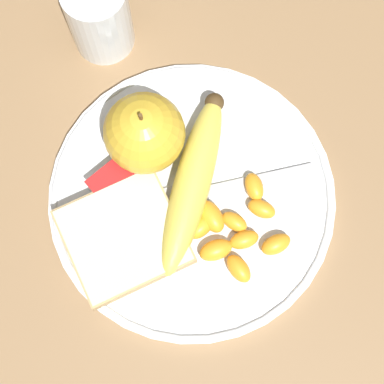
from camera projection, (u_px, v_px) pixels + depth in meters
The scene contains 17 objects.
ground_plane at pixel (192, 200), 0.65m from camera, with size 3.00×3.00×0.00m, color olive.
plate at pixel (192, 198), 0.64m from camera, with size 0.28×0.28×0.01m.
juice_glass at pixel (99, 17), 0.65m from camera, with size 0.06×0.06×0.09m.
apple at pixel (143, 134), 0.61m from camera, with size 0.08×0.08×0.09m.
banana at pixel (193, 181), 0.62m from camera, with size 0.17×0.13×0.04m.
bread_slice at pixel (124, 237), 0.61m from camera, with size 0.13×0.13×0.02m.
fork at pixel (208, 192), 0.63m from camera, with size 0.17×0.10×0.00m.
jam_packet at pixel (113, 184), 0.63m from camera, with size 0.04×0.03×0.02m.
orange_segment_0 at pixel (276, 244), 0.61m from camera, with size 0.03×0.02×0.02m.
orange_segment_1 at pixel (234, 222), 0.62m from camera, with size 0.02×0.03×0.02m.
orange_segment_2 at pixel (216, 250), 0.61m from camera, with size 0.04×0.03×0.02m.
orange_segment_3 at pixel (213, 215), 0.62m from camera, with size 0.03×0.04×0.02m.
orange_segment_4 at pixel (201, 227), 0.62m from camera, with size 0.03×0.02×0.02m.
orange_segment_5 at pixel (244, 240), 0.62m from camera, with size 0.03×0.03×0.02m.
orange_segment_6 at pixel (239, 269), 0.61m from camera, with size 0.02×0.03×0.02m.
orange_segment_7 at pixel (254, 187), 0.63m from camera, with size 0.03×0.03×0.02m.
orange_segment_8 at pixel (262, 209), 0.62m from camera, with size 0.03×0.03×0.02m.
Camera 1 is at (-0.10, -0.11, 0.63)m, focal length 60.00 mm.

